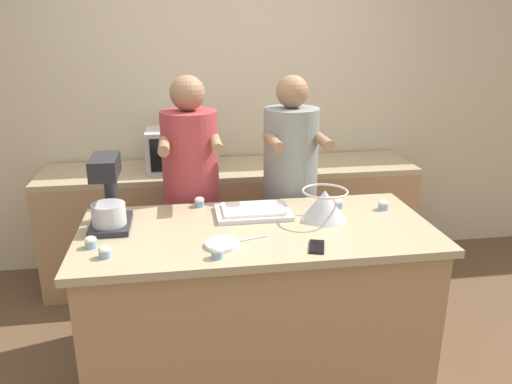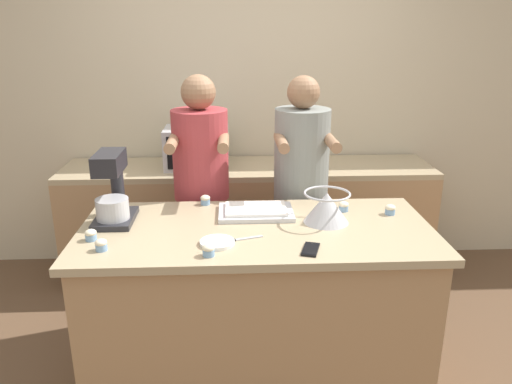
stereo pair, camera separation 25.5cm
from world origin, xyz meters
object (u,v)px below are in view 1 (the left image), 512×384
at_px(person_left, 192,202).
at_px(cupcake_4, 383,205).
at_px(baking_tray, 253,211).
at_px(cupcake_5, 91,242).
at_px(person_right, 290,197).
at_px(knife, 243,240).
at_px(cupcake_2, 199,202).
at_px(cupcake_3, 338,203).
at_px(microwave_oven, 179,149).
at_px(cupcake_1, 217,252).
at_px(cell_phone, 317,247).
at_px(cupcake_0, 105,252).
at_px(small_plate, 223,244).
at_px(mixing_bowl, 324,204).
at_px(stand_mixer, 108,197).

height_order(person_left, cupcake_4, person_left).
height_order(baking_tray, cupcake_5, cupcake_5).
relative_size(person_right, knife, 7.59).
distance_m(cupcake_2, cupcake_3, 0.79).
relative_size(microwave_oven, cupcake_1, 8.32).
distance_m(cell_phone, cupcake_1, 0.47).
bearing_deg(knife, cupcake_1, -129.52).
height_order(microwave_oven, cupcake_0, microwave_oven).
relative_size(small_plate, knife, 0.78).
bearing_deg(mixing_bowl, cupcake_1, -147.79).
bearing_deg(mixing_bowl, knife, -155.36).
relative_size(person_left, cupcake_2, 29.03).
bearing_deg(person_right, small_plate, -121.70).
distance_m(stand_mixer, cell_phone, 1.08).
distance_m(microwave_oven, cupcake_4, 1.60).
height_order(person_right, mixing_bowl, person_right).
bearing_deg(cupcake_2, cupcake_1, -86.05).
xyz_separation_m(cupcake_2, cupcake_3, (0.78, -0.15, 0.00)).
distance_m(small_plate, knife, 0.11).
relative_size(stand_mixer, baking_tray, 0.93).
bearing_deg(mixing_bowl, cupcake_5, -171.31).
bearing_deg(cupcake_4, microwave_oven, 135.10).
bearing_deg(stand_mixer, cupcake_2, 27.48).
relative_size(mixing_bowl, cell_phone, 1.56).
bearing_deg(knife, cell_phone, -21.69).
bearing_deg(cupcake_1, person_right, 60.15).
height_order(baking_tray, cupcake_1, cupcake_1).
bearing_deg(microwave_oven, cupcake_2, -83.54).
bearing_deg(cupcake_0, cell_phone, -2.81).
height_order(small_plate, knife, small_plate).
bearing_deg(microwave_oven, cupcake_1, -84.61).
xyz_separation_m(baking_tray, cupcake_3, (0.49, 0.03, 0.01)).
bearing_deg(cupcake_5, cupcake_1, -19.15).
xyz_separation_m(person_right, cupcake_0, (-1.05, -0.87, 0.10)).
bearing_deg(mixing_bowl, cupcake_3, 50.84).
bearing_deg(cupcake_0, cupcake_1, -9.33).
bearing_deg(person_right, cupcake_0, -140.19).
relative_size(microwave_oven, cupcake_5, 8.32).
distance_m(small_plate, cupcake_0, 0.54).
bearing_deg(cell_phone, microwave_oven, 111.63).
bearing_deg(cupcake_3, person_right, 113.97).
height_order(knife, cupcake_4, cupcake_4).
relative_size(cell_phone, cupcake_0, 2.80).
xyz_separation_m(knife, cupcake_5, (-0.71, 0.03, 0.03)).
bearing_deg(person_left, cupcake_3, -27.02).
distance_m(person_right, cupcake_3, 0.47).
height_order(cupcake_1, cupcake_2, same).
bearing_deg(small_plate, cupcake_1, -105.88).
xyz_separation_m(small_plate, cupcake_2, (-0.08, 0.56, 0.02)).
xyz_separation_m(mixing_bowl, cupcake_5, (-1.18, -0.18, -0.06)).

